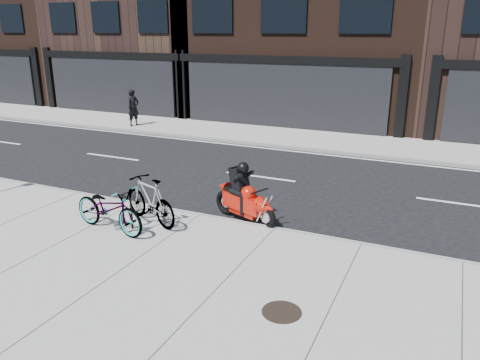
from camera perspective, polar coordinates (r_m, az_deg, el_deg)
The scene contains 10 objects.
ground at distance 13.45m, azimuth -0.79°, elevation -1.93°, with size 120.00×120.00×0.00m, color black.
sidewalk_near at distance 9.54m, azimuth -14.02°, elevation -10.74°, with size 60.00×6.00×0.13m, color gray.
sidewalk_far at distance 20.44m, azimuth 8.62°, elevation 4.94°, with size 60.00×3.50×0.13m, color gray.
building_midwest at distance 31.29m, azimuth -9.88°, elevation 20.22°, with size 10.00×10.00×12.00m, color black.
bike_rack at distance 11.23m, azimuth -13.62°, elevation -3.44°, with size 0.42×0.20×0.75m.
bicycle_front at distance 11.06m, azimuth -15.69°, elevation -3.36°, with size 0.72×2.07×1.09m, color gray.
bicycle_rear at distance 11.29m, azimuth -10.91°, elevation -2.42°, with size 0.54×1.90×1.14m, color gray.
motorcycle at distance 11.40m, azimuth 0.86°, elevation -2.31°, with size 1.96×1.06×1.53m.
pedestrian at distance 23.25m, azimuth -12.87°, elevation 8.59°, with size 0.63×0.42×1.74m, color black.
manhole_cover at distance 7.99m, azimuth 5.10°, elevation -15.72°, with size 0.66×0.66×0.01m, color black.
Camera 1 is at (5.45, -11.43, 4.54)m, focal length 35.00 mm.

